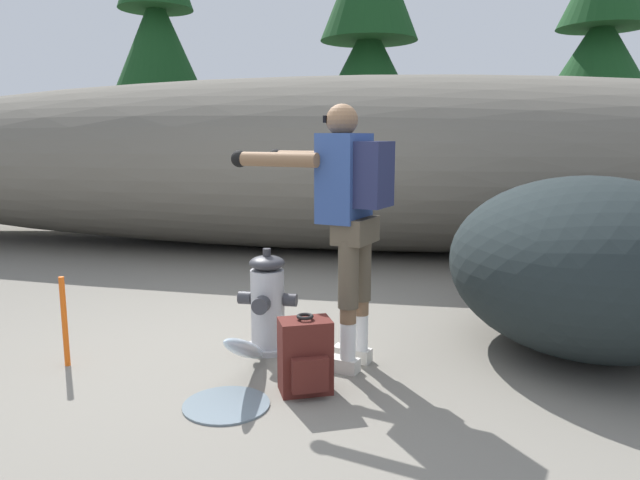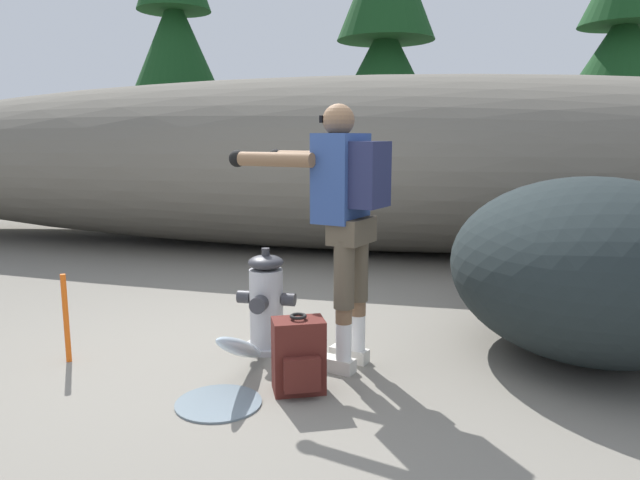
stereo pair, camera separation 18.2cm
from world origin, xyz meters
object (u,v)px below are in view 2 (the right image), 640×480
object	(u,v)px
boulder_large	(591,268)
spare_backpack	(299,356)
utility_worker	(342,203)
fire_hydrant	(266,304)
survey_stake	(66,318)
boulder_mid	(605,256)

from	to	relation	value
boulder_large	spare_backpack	bearing A→B (deg)	-150.03
utility_worker	spare_backpack	bearing A→B (deg)	86.99
boulder_large	fire_hydrant	bearing A→B (deg)	-169.55
boulder_large	utility_worker	bearing A→B (deg)	-160.41
utility_worker	survey_stake	world-z (taller)	utility_worker
fire_hydrant	survey_stake	size ratio (longest dim) A/B	1.22
boulder_mid	boulder_large	bearing A→B (deg)	-106.71
survey_stake	utility_worker	bearing A→B (deg)	10.53
survey_stake	boulder_mid	bearing A→B (deg)	30.04
fire_hydrant	boulder_large	xyz separation A→B (m)	(2.18, 0.40, 0.28)
spare_backpack	survey_stake	size ratio (longest dim) A/B	0.78
boulder_large	boulder_mid	distance (m)	1.35
boulder_mid	fire_hydrant	bearing A→B (deg)	-146.63
boulder_mid	survey_stake	xyz separation A→B (m)	(-3.79, -2.19, -0.16)
spare_backpack	boulder_large	size ratio (longest dim) A/B	0.23
spare_backpack	survey_stake	xyz separation A→B (m)	(-1.63, 0.12, 0.08)
fire_hydrant	boulder_large	distance (m)	2.23
fire_hydrant	utility_worker	world-z (taller)	utility_worker
boulder_mid	utility_worker	bearing A→B (deg)	-137.04
boulder_large	survey_stake	distance (m)	3.54
boulder_mid	spare_backpack	bearing A→B (deg)	-133.11
survey_stake	spare_backpack	bearing A→B (deg)	-4.17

